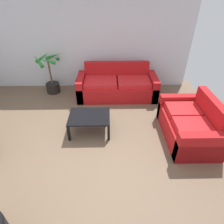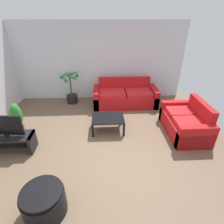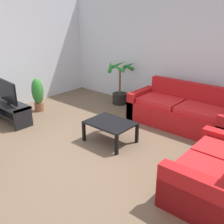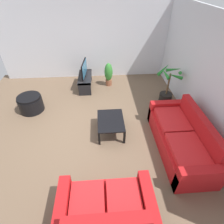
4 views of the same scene
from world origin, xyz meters
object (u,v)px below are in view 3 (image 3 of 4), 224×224
object	(u,v)px
couch_loveseat	(217,174)
tv	(7,92)
tv_stand	(10,110)
potted_plant_small	(38,94)
couch_main	(180,112)
potted_palm	(120,87)
coffee_table	(110,125)

from	to	relation	value
couch_loveseat	tv	world-z (taller)	tv
tv_stand	potted_plant_small	distance (m)	0.85
couch_main	tv_stand	size ratio (longest dim) A/B	1.99
potted_palm	potted_plant_small	xyz separation A→B (m)	(-1.19, -1.74, -0.01)
tv_stand	tv	xyz separation A→B (m)	(0.00, 0.00, 0.42)
couch_loveseat	coffee_table	xyz separation A→B (m)	(-2.07, 0.21, 0.05)
couch_loveseat	couch_main	bearing A→B (deg)	128.82
tv_stand	potted_palm	distance (m)	2.79
coffee_table	tv	bearing A→B (deg)	-162.38
couch_main	potted_palm	distance (m)	1.92
couch_loveseat	potted_plant_small	xyz separation A→B (m)	(-4.50, 0.30, 0.15)
couch_loveseat	potted_plant_small	distance (m)	4.51
potted_palm	tv	bearing A→B (deg)	-112.65
coffee_table	potted_plant_small	xyz separation A→B (m)	(-2.43, 0.09, 0.10)
couch_loveseat	tv_stand	bearing A→B (deg)	-173.15
tv_stand	tv	world-z (taller)	tv
coffee_table	couch_loveseat	bearing A→B (deg)	-5.81
tv	potted_palm	distance (m)	2.79
couch_loveseat	coffee_table	bearing A→B (deg)	174.19
coffee_table	potted_plant_small	bearing A→B (deg)	177.88
tv	potted_plant_small	world-z (taller)	tv
tv	coffee_table	world-z (taller)	tv
potted_palm	potted_plant_small	world-z (taller)	potted_palm
couch_loveseat	tv	distance (m)	4.43
potted_plant_small	coffee_table	bearing A→B (deg)	-2.12
couch_main	tv	size ratio (longest dim) A/B	2.57
couch_loveseat	tv	bearing A→B (deg)	-173.19
couch_main	coffee_table	world-z (taller)	couch_main
tv_stand	potted_plant_small	xyz separation A→B (m)	(-0.12, 0.83, 0.16)
couch_main	tv	distance (m)	3.76
couch_loveseat	potted_plant_small	bearing A→B (deg)	176.18
couch_main	potted_plant_small	bearing A→B (deg)	-154.56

